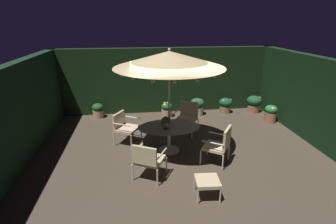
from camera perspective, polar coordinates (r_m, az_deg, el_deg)
The scene contains 18 objects.
ground_plane at distance 7.31m, azimuth 2.42°, elevation -8.63°, with size 8.51×7.04×0.02m, color #493E30.
hedge_backdrop_rear at distance 10.00m, azimuth -0.73°, elevation 7.14°, with size 8.51×0.30×2.51m, color black.
hedge_backdrop_left at distance 7.33m, azimuth -30.91°, elevation -0.71°, with size 0.30×7.04×2.51m, color black.
hedge_backdrop_right at distance 8.49m, azimuth 31.02°, elevation 1.84°, with size 0.30×7.04×2.51m, color black.
patio_dining_table at distance 6.99m, azimuth 0.26°, elevation -4.33°, with size 1.69×1.15×0.75m.
patio_umbrella at distance 6.43m, azimuth 0.28°, elevation 11.76°, with size 2.83×2.83×2.85m.
centerpiece_planter at distance 6.71m, azimuth -0.50°, elevation -2.18°, with size 0.24×0.24×0.36m.
patio_chair_north at distance 8.23m, azimuth 4.39°, elevation -0.74°, with size 0.86×0.84×1.00m.
patio_chair_northeast at distance 7.60m, azimuth -9.80°, elevation -3.03°, with size 0.84×0.86×0.93m.
patio_chair_east at distance 5.86m, azimuth -4.55°, elevation -10.38°, with size 0.85×0.83×0.92m.
patio_chair_southeast at distance 6.56m, azimuth 11.63°, elevation -6.98°, with size 0.84×0.84×1.01m.
ottoman_footrest at distance 5.47m, azimuth 8.85°, elevation -15.26°, with size 0.51×0.51×0.41m.
potted_plant_back_right at distance 9.80m, azimuth 22.09°, elevation -0.27°, with size 0.43×0.43×0.63m.
potted_plant_front_corner at distance 10.68m, azimuth 18.76°, elevation 1.89°, with size 0.57×0.57×0.66m.
potted_plant_left_near at distance 9.62m, azimuth -0.26°, elevation 0.60°, with size 0.42×0.42×0.55m.
potted_plant_right_far at distance 10.30m, azimuth 12.76°, elevation 1.62°, with size 0.50×0.50×0.59m.
potted_plant_back_center at distance 9.87m, azimuth 6.58°, elevation 1.38°, with size 0.53×0.53×0.66m.
potted_plant_right_near at distance 9.87m, azimuth -15.49°, elevation 0.36°, with size 0.41×0.41×0.55m.
Camera 1 is at (-1.12, -6.31, 3.51)m, focal length 27.09 mm.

